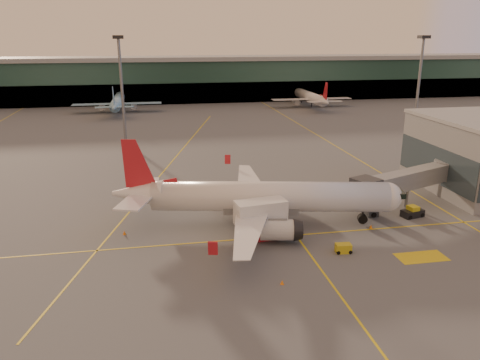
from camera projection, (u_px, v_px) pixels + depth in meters
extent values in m
plane|color=#4C4F54|center=(268.00, 255.00, 56.98)|extent=(600.00, 600.00, 0.00)
cube|color=gold|center=(259.00, 238.00, 61.67)|extent=(80.00, 0.25, 0.01)
cube|color=gold|center=(170.00, 163.00, 97.50)|extent=(31.30, 115.98, 0.01)
cube|color=gold|center=(314.00, 133.00, 127.94)|extent=(0.25, 160.00, 0.01)
cube|color=gold|center=(331.00, 284.00, 50.33)|extent=(0.25, 30.00, 0.01)
cube|color=gold|center=(421.00, 257.00, 56.35)|extent=(6.00, 3.00, 0.01)
cube|color=#19382D|center=(184.00, 81.00, 187.97)|extent=(400.00, 18.00, 16.00)
cube|color=gray|center=(184.00, 58.00, 185.36)|extent=(400.00, 20.00, 1.60)
cube|color=black|center=(186.00, 93.00, 181.17)|extent=(400.00, 1.00, 8.00)
cube|color=#2D3D47|center=(435.00, 164.00, 78.15)|extent=(0.30, 21.60, 6.00)
cylinder|color=slate|center=(122.00, 92.00, 111.78)|extent=(0.70, 0.70, 25.00)
cube|color=black|center=(118.00, 37.00, 108.02)|extent=(2.40, 2.40, 0.80)
cube|color=slate|center=(126.00, 143.00, 115.41)|extent=(1.60, 1.60, 0.50)
cylinder|color=slate|center=(418.00, 88.00, 121.07)|extent=(0.70, 0.70, 25.00)
cube|color=black|center=(424.00, 37.00, 117.31)|extent=(2.40, 2.40, 0.80)
cube|color=slate|center=(413.00, 135.00, 124.70)|extent=(1.60, 1.60, 0.50)
cylinder|color=silver|center=(269.00, 196.00, 64.91)|extent=(32.78, 10.58, 4.19)
sphere|color=silver|center=(387.00, 197.00, 64.65)|extent=(4.10, 4.10, 4.10)
cube|color=black|center=(396.00, 193.00, 64.47)|extent=(2.39, 3.04, 0.73)
cone|color=silver|center=(138.00, 193.00, 65.11)|extent=(7.80, 5.32, 3.98)
cube|color=silver|center=(135.00, 202.00, 61.66)|extent=(5.44, 7.50, 0.21)
cylinder|color=silver|center=(277.00, 230.00, 59.50)|extent=(4.83, 3.53, 2.72)
cylinder|color=black|center=(252.00, 225.00, 63.31)|extent=(2.14, 1.81, 1.88)
cylinder|color=black|center=(252.00, 222.00, 63.14)|extent=(0.38, 0.38, 1.15)
cube|color=silver|center=(146.00, 185.00, 68.49)|extent=(3.78, 6.95, 0.21)
cylinder|color=silver|center=(272.00, 197.00, 71.65)|extent=(4.83, 3.53, 2.72)
cylinder|color=black|center=(252.00, 211.00, 68.51)|extent=(2.14, 1.81, 1.88)
cylinder|color=black|center=(252.00, 207.00, 68.34)|extent=(0.38, 0.38, 1.15)
cube|color=slate|center=(261.00, 205.00, 65.33)|extent=(10.80, 5.34, 1.67)
cylinder|color=black|center=(362.00, 219.00, 65.66)|extent=(1.46, 1.08, 1.32)
cube|color=slate|center=(409.00, 179.00, 71.60)|extent=(18.89, 9.73, 2.70)
cube|color=#2D3035|center=(366.00, 189.00, 67.25)|extent=(4.43, 4.43, 3.00)
cube|color=#2D3035|center=(371.00, 207.00, 69.33)|extent=(1.60, 2.40, 2.40)
cylinder|color=black|center=(374.00, 215.00, 68.54)|extent=(0.80, 0.40, 0.80)
cylinder|color=black|center=(367.00, 210.00, 70.60)|extent=(0.80, 0.40, 0.80)
cylinder|color=slate|center=(407.00, 197.00, 72.45)|extent=(0.50, 0.50, 3.19)
cylinder|color=slate|center=(447.00, 170.00, 76.59)|extent=(4.40, 4.40, 3.00)
cylinder|color=slate|center=(445.00, 187.00, 77.45)|extent=(2.40, 2.40, 3.19)
cube|color=red|center=(263.00, 231.00, 61.68)|extent=(4.01, 3.24, 1.71)
cube|color=silver|center=(261.00, 212.00, 60.78)|extent=(6.96, 3.77, 3.20)
cylinder|color=black|center=(252.00, 240.00, 59.91)|extent=(1.07, 0.54, 1.03)
cylinder|color=black|center=(281.00, 236.00, 61.17)|extent=(1.07, 0.54, 1.03)
cube|color=gold|center=(343.00, 248.00, 57.40)|extent=(1.97, 1.28, 1.13)
cylinder|color=black|center=(338.00, 253.00, 56.98)|extent=(0.49, 0.27, 0.47)
cylinder|color=black|center=(350.00, 252.00, 57.13)|extent=(0.49, 0.27, 0.47)
cube|color=black|center=(412.00, 213.00, 68.81)|extent=(3.51, 2.38, 1.04)
cube|color=gold|center=(413.00, 209.00, 68.60)|extent=(1.63, 1.77, 0.85)
cylinder|color=black|center=(410.00, 217.00, 67.77)|extent=(0.71, 0.43, 0.66)
cylinder|color=black|center=(422.00, 215.00, 68.64)|extent=(0.71, 0.43, 0.66)
cone|color=orange|center=(407.00, 216.00, 68.28)|extent=(0.48, 0.48, 0.61)
cube|color=orange|center=(407.00, 218.00, 68.36)|extent=(0.41, 0.41, 0.03)
cone|color=orange|center=(124.00, 233.00, 62.68)|extent=(0.43, 0.43, 0.55)
cube|color=orange|center=(124.00, 234.00, 62.76)|extent=(0.37, 0.37, 0.03)
cone|color=orange|center=(282.00, 282.00, 50.13)|extent=(0.40, 0.40, 0.51)
cube|color=orange|center=(282.00, 284.00, 50.21)|extent=(0.34, 0.34, 0.03)
cone|color=orange|center=(233.00, 183.00, 83.54)|extent=(0.42, 0.42, 0.54)
cube|color=orange|center=(233.00, 185.00, 83.61)|extent=(0.36, 0.36, 0.03)
cone|color=orange|center=(371.00, 226.00, 64.72)|extent=(0.41, 0.41, 0.53)
cube|color=orange|center=(371.00, 228.00, 64.80)|extent=(0.36, 0.36, 0.03)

